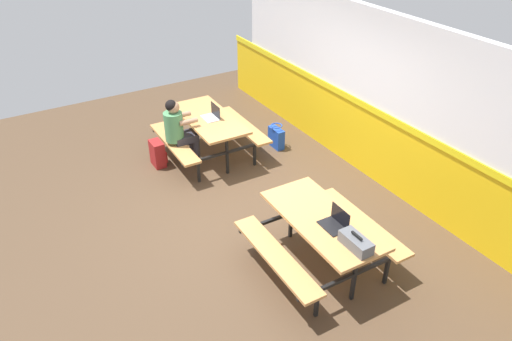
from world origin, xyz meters
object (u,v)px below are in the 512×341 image
at_px(picnic_table_right, 321,229).
at_px(student_nearer, 179,128).
at_px(picnic_table_left, 209,126).
at_px(backpack_dark, 158,154).
at_px(laptop_silver, 212,115).
at_px(toolbox_grey, 356,242).
at_px(tote_bag_bright, 276,137).
at_px(laptop_dark, 335,223).

height_order(picnic_table_right, student_nearer, student_nearer).
height_order(picnic_table_left, backpack_dark, picnic_table_left).
bearing_deg(backpack_dark, laptop_silver, 75.98).
relative_size(student_nearer, laptop_silver, 3.72).
relative_size(toolbox_grey, tote_bag_bright, 0.93).
bearing_deg(tote_bag_bright, student_nearer, -99.01).
bearing_deg(student_nearer, backpack_dark, -123.61).
height_order(picnic_table_left, laptop_dark, laptop_dark).
bearing_deg(laptop_silver, laptop_dark, -0.93).
xyz_separation_m(laptop_silver, toolbox_grey, (3.68, -0.10, 0.02)).
bearing_deg(backpack_dark, laptop_dark, 13.86).
height_order(laptop_silver, tote_bag_bright, laptop_silver).
bearing_deg(laptop_dark, laptop_silver, 179.07).
distance_m(laptop_silver, laptop_dark, 3.27).
relative_size(picnic_table_right, laptop_silver, 5.15).
xyz_separation_m(picnic_table_left, student_nearer, (0.04, -0.56, 0.13)).
xyz_separation_m(picnic_table_right, laptop_silver, (-3.09, 0.09, 0.21)).
height_order(laptop_dark, tote_bag_bright, laptop_dark).
distance_m(picnic_table_right, laptop_silver, 3.10).
xyz_separation_m(student_nearer, toolbox_grey, (3.70, 0.50, 0.10)).
distance_m(picnic_table_right, laptop_dark, 0.29).
distance_m(toolbox_grey, backpack_dark, 4.04).
distance_m(student_nearer, laptop_silver, 0.60).
xyz_separation_m(toolbox_grey, tote_bag_bright, (-3.43, 1.21, -0.62)).
distance_m(laptop_silver, backpack_dark, 1.10).
bearing_deg(picnic_table_left, picnic_table_right, -0.92).
xyz_separation_m(picnic_table_left, laptop_dark, (3.33, -0.02, 0.21)).
bearing_deg(tote_bag_bright, laptop_dark, -21.10).
bearing_deg(tote_bag_bright, toolbox_grey, -19.45).
xyz_separation_m(picnic_table_right, toolbox_grey, (0.60, -0.01, 0.24)).
xyz_separation_m(student_nearer, laptop_dark, (3.29, 0.54, 0.08)).
distance_m(picnic_table_left, backpack_dark, 0.97).
height_order(student_nearer, laptop_silver, student_nearer).
bearing_deg(laptop_silver, backpack_dark, -104.02).
bearing_deg(toolbox_grey, backpack_dark, -168.18).
height_order(backpack_dark, tote_bag_bright, backpack_dark).
xyz_separation_m(student_nearer, tote_bag_bright, (0.27, 1.70, -0.51)).
bearing_deg(student_nearer, tote_bag_bright, 80.99).
bearing_deg(backpack_dark, student_nearer, 56.39).
relative_size(laptop_silver, backpack_dark, 0.74).
bearing_deg(student_nearer, picnic_table_right, 9.29).
height_order(picnic_table_left, student_nearer, student_nearer).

